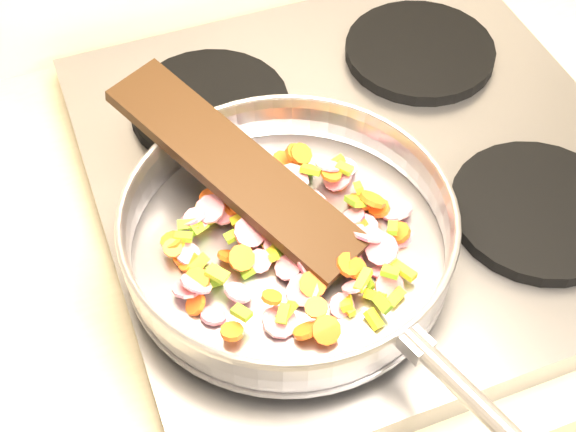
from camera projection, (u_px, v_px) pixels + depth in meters
name	position (u px, v px, depth m)	size (l,w,h in m)	color
cooktop	(363.00, 172.00, 0.93)	(0.60, 0.60, 0.04)	#939399
grate_fl	(295.00, 289.00, 0.79)	(0.19, 0.19, 0.02)	black
grate_fr	(538.00, 210.00, 0.86)	(0.19, 0.19, 0.02)	black
grate_bl	(210.00, 106.00, 0.96)	(0.19, 0.19, 0.02)	black
grate_br	(420.00, 51.00, 1.02)	(0.19, 0.19, 0.02)	black
saute_pan	(289.00, 231.00, 0.79)	(0.38, 0.53, 0.06)	#9E9EA5
vegetable_heap	(289.00, 233.00, 0.80)	(0.26, 0.26, 0.05)	yellow
wooden_spatula	(235.00, 167.00, 0.81)	(0.31, 0.07, 0.01)	black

